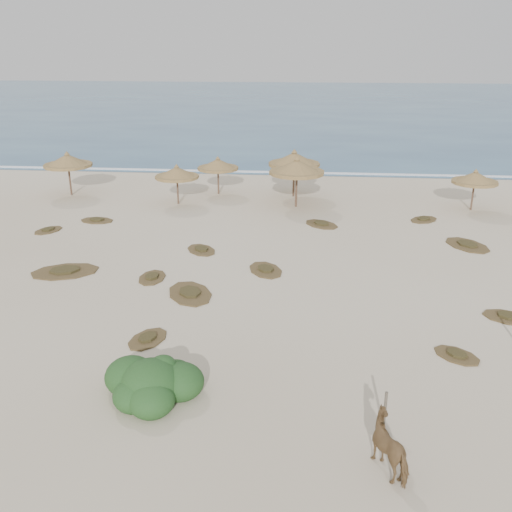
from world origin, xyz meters
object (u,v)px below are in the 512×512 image
(horse, at_px, (393,446))
(bush, at_px, (152,383))
(palapa_0, at_px, (68,161))
(palapa_1, at_px, (177,173))

(horse, height_order, bush, horse)
(horse, bearing_deg, bush, -49.50)
(palapa_0, distance_m, horse, 30.74)
(palapa_1, bearing_deg, horse, -65.85)
(palapa_1, relative_size, bush, 0.94)
(palapa_0, distance_m, palapa_1, 7.87)
(palapa_0, height_order, horse, palapa_0)
(palapa_1, xyz_separation_m, bush, (3.78, -20.72, -1.56))
(palapa_1, distance_m, horse, 25.45)
(palapa_0, bearing_deg, palapa_1, -11.76)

